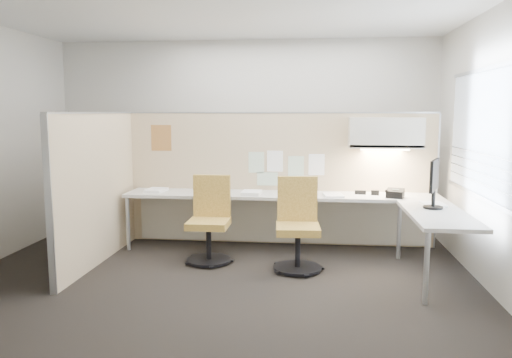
# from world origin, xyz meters

# --- Properties ---
(floor) EXTENTS (5.50, 4.50, 0.01)m
(floor) POSITION_xyz_m (0.00, 0.00, -0.01)
(floor) COLOR black
(floor) RESTS_ON ground
(ceiling) EXTENTS (5.50, 4.50, 0.01)m
(ceiling) POSITION_xyz_m (0.00, 0.00, 2.80)
(ceiling) COLOR white
(ceiling) RESTS_ON wall_back
(wall_back) EXTENTS (5.50, 0.02, 2.80)m
(wall_back) POSITION_xyz_m (0.00, 2.25, 1.40)
(wall_back) COLOR beige
(wall_back) RESTS_ON ground
(wall_front) EXTENTS (5.50, 0.02, 2.80)m
(wall_front) POSITION_xyz_m (0.00, -2.25, 1.40)
(wall_front) COLOR beige
(wall_front) RESTS_ON ground
(wall_right) EXTENTS (0.02, 4.50, 2.80)m
(wall_right) POSITION_xyz_m (2.75, 0.00, 1.40)
(wall_right) COLOR beige
(wall_right) RESTS_ON ground
(window_pane) EXTENTS (0.01, 2.80, 1.30)m
(window_pane) POSITION_xyz_m (2.73, 0.00, 1.55)
(window_pane) COLOR #97A1B0
(window_pane) RESTS_ON wall_right
(partition_back) EXTENTS (4.10, 0.06, 1.75)m
(partition_back) POSITION_xyz_m (0.55, 1.60, 0.88)
(partition_back) COLOR tan
(partition_back) RESTS_ON floor
(partition_left) EXTENTS (0.06, 2.20, 1.75)m
(partition_left) POSITION_xyz_m (-1.50, 0.50, 0.88)
(partition_left) COLOR tan
(partition_left) RESTS_ON floor
(desk) EXTENTS (4.00, 2.07, 0.73)m
(desk) POSITION_xyz_m (0.93, 1.13, 0.60)
(desk) COLOR beige
(desk) RESTS_ON floor
(overhead_bin) EXTENTS (0.90, 0.36, 0.38)m
(overhead_bin) POSITION_xyz_m (1.90, 1.39, 1.51)
(overhead_bin) COLOR beige
(overhead_bin) RESTS_ON partition_back
(task_light_strip) EXTENTS (0.60, 0.06, 0.02)m
(task_light_strip) POSITION_xyz_m (1.90, 1.39, 1.30)
(task_light_strip) COLOR #FFEABF
(task_light_strip) RESTS_ON overhead_bin
(pinned_papers) EXTENTS (1.01, 0.00, 0.47)m
(pinned_papers) POSITION_xyz_m (0.63, 1.57, 1.03)
(pinned_papers) COLOR #8CBF8C
(pinned_papers) RESTS_ON partition_back
(poster) EXTENTS (0.28, 0.00, 0.35)m
(poster) POSITION_xyz_m (-1.05, 1.57, 1.42)
(poster) COLOR orange
(poster) RESTS_ON partition_back
(chair_left) EXTENTS (0.53, 0.53, 1.00)m
(chair_left) POSITION_xyz_m (-0.21, 0.67, 0.47)
(chair_left) COLOR black
(chair_left) RESTS_ON floor
(chair_right) EXTENTS (0.54, 0.55, 1.02)m
(chair_right) POSITION_xyz_m (0.84, 0.49, 0.48)
(chair_right) COLOR black
(chair_right) RESTS_ON floor
(monitor) EXTENTS (0.21, 0.48, 0.53)m
(monitor) POSITION_xyz_m (2.30, 0.46, 1.04)
(monitor) COLOR black
(monitor) RESTS_ON desk
(phone) EXTENTS (0.26, 0.24, 0.12)m
(phone) POSITION_xyz_m (2.00, 1.14, 0.78)
(phone) COLOR black
(phone) RESTS_ON desk
(stapler) EXTENTS (0.14, 0.05, 0.05)m
(stapler) POSITION_xyz_m (1.61, 1.34, 0.76)
(stapler) COLOR black
(stapler) RESTS_ON desk
(tape_dispenser) EXTENTS (0.11, 0.07, 0.06)m
(tape_dispenser) POSITION_xyz_m (1.79, 1.31, 0.76)
(tape_dispenser) COLOR black
(tape_dispenser) RESTS_ON desk
(coat_hook) EXTENTS (0.18, 0.41, 1.25)m
(coat_hook) POSITION_xyz_m (-1.58, -0.26, 1.43)
(coat_hook) COLOR silver
(coat_hook) RESTS_ON partition_left
(paper_stack_0) EXTENTS (0.26, 0.32, 0.04)m
(paper_stack_0) POSITION_xyz_m (-1.05, 1.27, 0.75)
(paper_stack_0) COLOR white
(paper_stack_0) RESTS_ON desk
(paper_stack_1) EXTENTS (0.30, 0.35, 0.02)m
(paper_stack_1) POSITION_xyz_m (-0.29, 1.27, 0.74)
(paper_stack_1) COLOR white
(paper_stack_1) RESTS_ON desk
(paper_stack_2) EXTENTS (0.24, 0.31, 0.05)m
(paper_stack_2) POSITION_xyz_m (0.23, 1.16, 0.75)
(paper_stack_2) COLOR white
(paper_stack_2) RESTS_ON desk
(paper_stack_3) EXTENTS (0.24, 0.31, 0.01)m
(paper_stack_3) POSITION_xyz_m (0.87, 1.25, 0.74)
(paper_stack_3) COLOR white
(paper_stack_3) RESTS_ON desk
(paper_stack_4) EXTENTS (0.27, 0.33, 0.02)m
(paper_stack_4) POSITION_xyz_m (1.26, 1.16, 0.74)
(paper_stack_4) COLOR white
(paper_stack_4) RESTS_ON desk
(paper_stack_5) EXTENTS (0.26, 0.32, 0.02)m
(paper_stack_5) POSITION_xyz_m (2.35, 0.67, 0.74)
(paper_stack_5) COLOR white
(paper_stack_5) RESTS_ON desk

